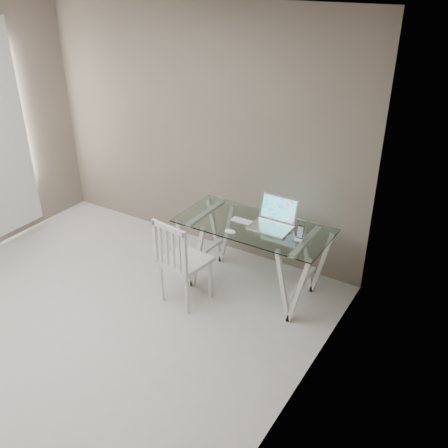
# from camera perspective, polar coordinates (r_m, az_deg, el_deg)

# --- Properties ---
(room) EXTENTS (4.50, 4.52, 2.71)m
(room) POSITION_cam_1_polar(r_m,az_deg,el_deg) (3.98, -22.40, 6.76)
(room) COLOR #B5B3AE
(room) RESTS_ON ground
(desk) EXTENTS (1.50, 0.70, 0.75)m
(desk) POSITION_cam_1_polar(r_m,az_deg,el_deg) (5.01, 3.27, -3.76)
(desk) COLOR silver
(desk) RESTS_ON ground
(chair) EXTENTS (0.47, 0.47, 0.91)m
(chair) POSITION_cam_1_polar(r_m,az_deg,el_deg) (4.76, -5.11, -3.98)
(chair) COLOR silver
(chair) RESTS_ON ground
(laptop) EXTENTS (0.39, 0.35, 0.27)m
(laptop) POSITION_cam_1_polar(r_m,az_deg,el_deg) (4.80, 5.72, 0.50)
(laptop) COLOR silver
(laptop) RESTS_ON desk
(keyboard) EXTENTS (0.25, 0.11, 0.01)m
(keyboard) POSITION_cam_1_polar(r_m,az_deg,el_deg) (4.89, 2.13, 0.33)
(keyboard) COLOR silver
(keyboard) RESTS_ON desk
(mouse) EXTENTS (0.12, 0.07, 0.04)m
(mouse) POSITION_cam_1_polar(r_m,az_deg,el_deg) (4.67, 0.71, -0.86)
(mouse) COLOR white
(mouse) RESTS_ON desk
(phone_dock) EXTENTS (0.07, 0.07, 0.14)m
(phone_dock) POSITION_cam_1_polar(r_m,az_deg,el_deg) (4.60, 8.64, -1.38)
(phone_dock) COLOR white
(phone_dock) RESTS_ON desk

